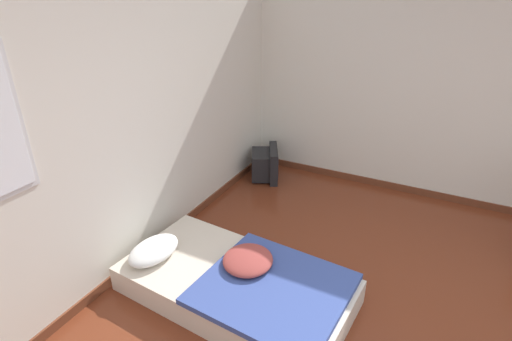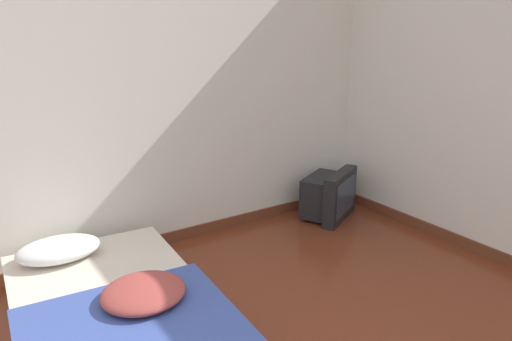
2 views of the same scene
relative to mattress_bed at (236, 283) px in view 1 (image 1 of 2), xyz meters
name	(u,v)px [view 1 (image 1 of 2)]	position (x,y,z in m)	size (l,w,h in m)	color
wall_back	(101,145)	(-0.19, 1.12, 1.14)	(8.06, 0.08, 2.60)	silver
wall_right	(461,98)	(2.69, -1.42, 1.14)	(0.08, 7.41, 2.60)	silver
mattress_bed	(236,283)	(0.00, 0.00, 0.00)	(1.17, 2.03, 0.38)	beige
crt_tv	(266,164)	(2.19, 0.78, 0.06)	(0.60, 0.53, 0.44)	black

